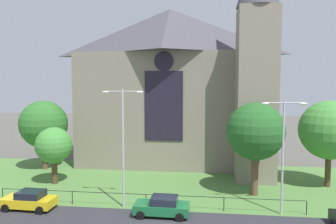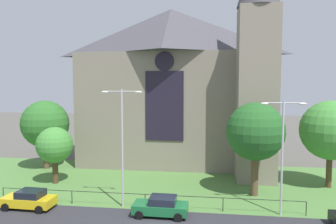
{
  "view_description": "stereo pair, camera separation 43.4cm",
  "coord_description": "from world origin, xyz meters",
  "px_view_note": "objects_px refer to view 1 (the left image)",
  "views": [
    {
      "loc": [
        2.93,
        -22.84,
        9.97
      ],
      "look_at": [
        -0.78,
        8.0,
        7.47
      ],
      "focal_mm": 34.38,
      "sensor_mm": 36.0,
      "label": 1
    },
    {
      "loc": [
        3.36,
        -22.79,
        9.97
      ],
      "look_at": [
        -0.78,
        8.0,
        7.47
      ],
      "focal_mm": 34.38,
      "sensor_mm": 36.0,
      "label": 2
    }
  ],
  "objects_px": {
    "parked_car_yellow": "(29,200)",
    "parked_car_green": "(162,206)",
    "streetlamp_far": "(283,143)",
    "tree_left_near": "(54,146)",
    "streetlamp_near": "(123,134)",
    "tree_left_far": "(44,124)",
    "tree_right_near": "(256,132)",
    "church_building": "(175,84)",
    "tree_right_far": "(329,130)"
  },
  "relations": [
    {
      "from": "streetlamp_near",
      "to": "streetlamp_far",
      "type": "distance_m",
      "value": 12.61
    },
    {
      "from": "tree_right_near",
      "to": "streetlamp_near",
      "type": "height_order",
      "value": "streetlamp_near"
    },
    {
      "from": "streetlamp_near",
      "to": "tree_left_far",
      "type": "bearing_deg",
      "value": 139.11
    },
    {
      "from": "tree_right_far",
      "to": "streetlamp_far",
      "type": "distance_m",
      "value": 9.87
    },
    {
      "from": "streetlamp_far",
      "to": "tree_left_far",
      "type": "bearing_deg",
      "value": 156.54
    },
    {
      "from": "parked_car_yellow",
      "to": "tree_right_near",
      "type": "bearing_deg",
      "value": -161.08
    },
    {
      "from": "streetlamp_near",
      "to": "parked_car_green",
      "type": "height_order",
      "value": "streetlamp_near"
    },
    {
      "from": "tree_left_near",
      "to": "streetlamp_near",
      "type": "relative_size",
      "value": 0.6
    },
    {
      "from": "tree_right_near",
      "to": "parked_car_yellow",
      "type": "relative_size",
      "value": 2.0
    },
    {
      "from": "streetlamp_far",
      "to": "parked_car_green",
      "type": "xyz_separation_m",
      "value": [
        -9.18,
        -1.41,
        -4.86
      ]
    },
    {
      "from": "streetlamp_near",
      "to": "streetlamp_far",
      "type": "height_order",
      "value": "streetlamp_near"
    },
    {
      "from": "tree_left_near",
      "to": "tree_right_near",
      "type": "xyz_separation_m",
      "value": [
        19.83,
        -1.08,
        1.92
      ]
    },
    {
      "from": "tree_left_near",
      "to": "streetlamp_near",
      "type": "height_order",
      "value": "streetlamp_near"
    },
    {
      "from": "streetlamp_near",
      "to": "parked_car_green",
      "type": "xyz_separation_m",
      "value": [
        3.42,
        -1.41,
        -5.31
      ]
    },
    {
      "from": "church_building",
      "to": "streetlamp_near",
      "type": "distance_m",
      "value": 17.39
    },
    {
      "from": "parked_car_yellow",
      "to": "tree_left_far",
      "type": "bearing_deg",
      "value": -65.35
    },
    {
      "from": "church_building",
      "to": "streetlamp_near",
      "type": "xyz_separation_m",
      "value": [
        -2.62,
        -16.67,
        -4.21
      ]
    },
    {
      "from": "tree_left_far",
      "to": "parked_car_yellow",
      "type": "distance_m",
      "value": 14.12
    },
    {
      "from": "tree_right_near",
      "to": "tree_left_far",
      "type": "xyz_separation_m",
      "value": [
        -23.81,
        6.61,
        -0.46
      ]
    },
    {
      "from": "tree_right_far",
      "to": "streetlamp_far",
      "type": "height_order",
      "value": "streetlamp_far"
    },
    {
      "from": "tree_left_near",
      "to": "parked_car_yellow",
      "type": "bearing_deg",
      "value": -80.23
    },
    {
      "from": "tree_right_near",
      "to": "parked_car_green",
      "type": "height_order",
      "value": "tree_right_near"
    },
    {
      "from": "church_building",
      "to": "tree_left_near",
      "type": "relative_size",
      "value": 4.46
    },
    {
      "from": "tree_left_near",
      "to": "tree_left_far",
      "type": "bearing_deg",
      "value": 125.71
    },
    {
      "from": "tree_right_near",
      "to": "parked_car_green",
      "type": "xyz_separation_m",
      "value": [
        -7.74,
        -5.76,
        -5.12
      ]
    },
    {
      "from": "parked_car_green",
      "to": "tree_left_near",
      "type": "bearing_deg",
      "value": -28.49
    },
    {
      "from": "tree_left_near",
      "to": "church_building",
      "type": "bearing_deg",
      "value": 44.87
    },
    {
      "from": "church_building",
      "to": "tree_right_far",
      "type": "bearing_deg",
      "value": -29.03
    },
    {
      "from": "tree_left_far",
      "to": "tree_right_far",
      "type": "xyz_separation_m",
      "value": [
        31.4,
        -3.23,
        0.27
      ]
    },
    {
      "from": "streetlamp_far",
      "to": "church_building",
      "type": "bearing_deg",
      "value": 120.89
    },
    {
      "from": "streetlamp_near",
      "to": "tree_right_far",
      "type": "bearing_deg",
      "value": 22.39
    },
    {
      "from": "church_building",
      "to": "parked_car_yellow",
      "type": "relative_size",
      "value": 6.1
    },
    {
      "from": "church_building",
      "to": "streetlamp_far",
      "type": "xyz_separation_m",
      "value": [
        9.97,
        -16.67,
        -4.67
      ]
    },
    {
      "from": "tree_left_near",
      "to": "tree_left_far",
      "type": "height_order",
      "value": "tree_left_far"
    },
    {
      "from": "tree_right_near",
      "to": "tree_left_far",
      "type": "height_order",
      "value": "tree_right_near"
    },
    {
      "from": "church_building",
      "to": "tree_right_near",
      "type": "relative_size",
      "value": 3.05
    },
    {
      "from": "streetlamp_near",
      "to": "parked_car_yellow",
      "type": "relative_size",
      "value": 2.29
    },
    {
      "from": "streetlamp_far",
      "to": "parked_car_yellow",
      "type": "height_order",
      "value": "streetlamp_far"
    },
    {
      "from": "parked_car_green",
      "to": "streetlamp_far",
      "type": "bearing_deg",
      "value": -170.28
    },
    {
      "from": "tree_left_near",
      "to": "streetlamp_near",
      "type": "xyz_separation_m",
      "value": [
        8.67,
        -5.42,
        2.12
      ]
    },
    {
      "from": "church_building",
      "to": "tree_left_near",
      "type": "bearing_deg",
      "value": -135.13
    },
    {
      "from": "tree_right_near",
      "to": "streetlamp_far",
      "type": "xyz_separation_m",
      "value": [
        1.44,
        -4.35,
        -0.26
      ]
    },
    {
      "from": "tree_right_far",
      "to": "streetlamp_near",
      "type": "bearing_deg",
      "value": -157.61
    },
    {
      "from": "tree_right_near",
      "to": "parked_car_yellow",
      "type": "distance_m",
      "value": 20.18
    },
    {
      "from": "parked_car_yellow",
      "to": "parked_car_green",
      "type": "height_order",
      "value": "same"
    },
    {
      "from": "tree_left_near",
      "to": "parked_car_green",
      "type": "bearing_deg",
      "value": -29.48
    },
    {
      "from": "streetlamp_far",
      "to": "parked_car_green",
      "type": "bearing_deg",
      "value": -171.26
    },
    {
      "from": "streetlamp_near",
      "to": "parked_car_green",
      "type": "relative_size",
      "value": 2.3
    },
    {
      "from": "church_building",
      "to": "tree_right_near",
      "type": "xyz_separation_m",
      "value": [
        8.54,
        -12.32,
        -4.41
      ]
    },
    {
      "from": "tree_right_near",
      "to": "parked_car_green",
      "type": "bearing_deg",
      "value": -143.36
    }
  ]
}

